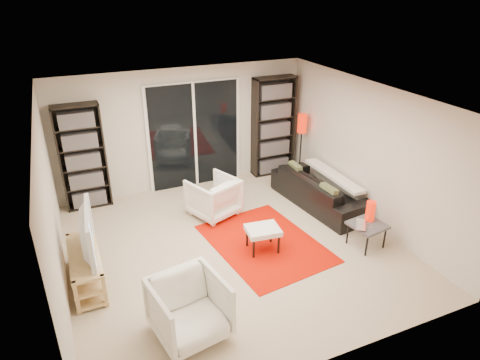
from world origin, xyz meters
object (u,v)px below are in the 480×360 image
(bookshelf_right, at_px, (273,127))
(armchair_front, at_px, (189,309))
(armchair_back, at_px, (213,197))
(ottoman, at_px, (263,231))
(tv_stand, at_px, (86,268))
(side_table, at_px, (367,226))
(sofa, at_px, (320,190))
(floor_lamp, at_px, (302,130))
(bookshelf_left, at_px, (83,158))

(bookshelf_right, xyz_separation_m, armchair_front, (-3.08, -3.84, -0.67))
(armchair_back, bearing_deg, ottoman, 81.98)
(tv_stand, relative_size, side_table, 2.19)
(bookshelf_right, bearing_deg, side_table, -89.05)
(armchair_back, height_order, armchair_front, armchair_front)
(sofa, bearing_deg, armchair_front, 117.05)
(armchair_front, bearing_deg, armchair_back, 54.62)
(sofa, xyz_separation_m, armchair_front, (-3.21, -2.15, 0.07))
(floor_lamp, bearing_deg, bookshelf_right, 127.89)
(armchair_front, height_order, ottoman, armchair_front)
(tv_stand, xyz_separation_m, side_table, (4.17, -0.79, 0.09))
(bookshelf_left, relative_size, bookshelf_right, 0.93)
(bookshelf_right, relative_size, tv_stand, 1.68)
(ottoman, bearing_deg, bookshelf_left, 131.97)
(bookshelf_left, distance_m, side_table, 5.05)
(bookshelf_left, bearing_deg, side_table, -38.92)
(tv_stand, distance_m, armchair_front, 1.81)
(floor_lamp, bearing_deg, ottoman, -132.16)
(armchair_back, bearing_deg, bookshelf_right, -166.95)
(bookshelf_right, xyz_separation_m, ottoman, (-1.51, -2.60, -0.71))
(bookshelf_right, xyz_separation_m, armchair_back, (-1.83, -1.24, -0.70))
(bookshelf_right, bearing_deg, tv_stand, -150.21)
(side_table, bearing_deg, bookshelf_right, 90.95)
(bookshelf_right, height_order, side_table, bookshelf_right)
(bookshelf_left, relative_size, side_table, 3.41)
(armchair_front, bearing_deg, bookshelf_right, 41.63)
(bookshelf_left, distance_m, ottoman, 3.56)
(side_table, bearing_deg, sofa, 86.93)
(sofa, relative_size, ottoman, 3.78)
(armchair_back, bearing_deg, tv_stand, 4.94)
(bookshelf_right, distance_m, sofa, 1.85)
(floor_lamp, bearing_deg, armchair_front, -136.16)
(bookshelf_left, bearing_deg, floor_lamp, -6.76)
(bookshelf_right, bearing_deg, floor_lamp, -52.11)
(armchair_back, bearing_deg, bookshelf_left, -52.55)
(bookshelf_left, bearing_deg, bookshelf_right, -0.00)
(armchair_back, relative_size, floor_lamp, 0.55)
(armchair_front, xyz_separation_m, ottoman, (1.57, 1.24, -0.04))
(floor_lamp, bearing_deg, armchair_back, -161.65)
(side_table, bearing_deg, ottoman, 160.64)
(armchair_front, height_order, side_table, armchair_front)
(armchair_front, relative_size, side_table, 1.45)
(sofa, bearing_deg, bookshelf_left, 60.29)
(bookshelf_left, height_order, ottoman, bookshelf_left)
(ottoman, xyz_separation_m, side_table, (1.56, -0.55, 0.02))
(sofa, distance_m, side_table, 1.46)
(sofa, relative_size, floor_lamp, 1.48)
(tv_stand, bearing_deg, armchair_front, -54.97)
(sofa, height_order, side_table, sofa)
(bookshelf_left, relative_size, armchair_front, 2.35)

